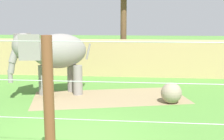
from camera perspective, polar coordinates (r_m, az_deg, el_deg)
ground_plane at (r=9.26m, az=-7.91°, el=-12.85°), size 120.00×120.00×0.00m
dirt_patch at (r=13.63m, az=-0.45°, el=-5.33°), size 7.52×4.81×0.01m
embankment_wall at (r=19.21m, az=-0.49°, el=2.48°), size 36.00×1.80×2.25m
elephant at (r=13.90m, az=-11.31°, el=3.02°), size 3.56×3.01×2.97m
enrichment_ball at (r=12.86m, az=11.45°, el=-4.39°), size 0.90×0.90×0.90m
cable_fence at (r=6.57m, az=-12.80°, el=-7.50°), size 11.58×0.24×3.23m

